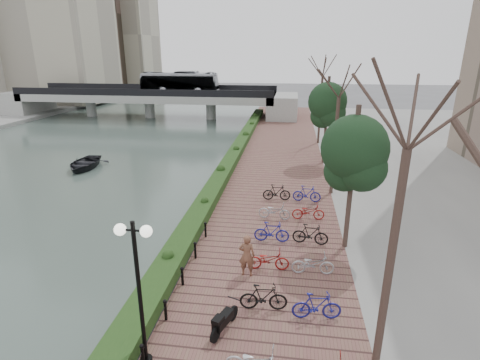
% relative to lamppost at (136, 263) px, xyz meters
% --- Properties ---
extents(river_water, '(30.00, 130.00, 0.02)m').
position_rel_lamppost_xyz_m(river_water, '(-16.40, 23.79, -3.75)').
color(river_water, '#40504A').
rests_on(river_water, ground).
extents(promenade, '(8.00, 75.00, 0.50)m').
position_rel_lamppost_xyz_m(promenade, '(2.60, 16.29, -3.51)').
color(promenade, brown).
rests_on(promenade, ground).
extents(hedge, '(1.10, 56.00, 0.60)m').
position_rel_lamppost_xyz_m(hedge, '(-0.80, 18.79, -2.96)').
color(hedge, '#193613').
rests_on(hedge, promenade).
extents(chain_fence, '(0.10, 14.10, 0.70)m').
position_rel_lamppost_xyz_m(chain_fence, '(0.00, 0.79, -2.91)').
color(chain_fence, black).
rests_on(chain_fence, promenade).
extents(lamppost, '(1.02, 0.32, 4.47)m').
position_rel_lamppost_xyz_m(lamppost, '(0.00, 0.00, 0.00)').
color(lamppost, black).
rests_on(lamppost, promenade).
extents(motorcycle, '(0.89, 1.45, 0.87)m').
position_rel_lamppost_xyz_m(motorcycle, '(2.04, 1.56, -2.82)').
color(motorcycle, black).
rests_on(motorcycle, promenade).
extents(pedestrian, '(0.67, 0.46, 1.78)m').
position_rel_lamppost_xyz_m(pedestrian, '(2.37, 4.82, -2.37)').
color(pedestrian, brown).
rests_on(pedestrian, promenade).
extents(bicycle_parking, '(2.40, 14.69, 1.00)m').
position_rel_lamppost_xyz_m(bicycle_parking, '(4.10, 6.46, -2.78)').
color(bicycle_parking, '#A9AAAE').
rests_on(bicycle_parking, promenade).
extents(street_trees, '(3.20, 37.12, 6.80)m').
position_rel_lamppost_xyz_m(street_trees, '(6.60, 11.48, -0.07)').
color(street_trees, '#33251E').
rests_on(street_trees, promenade).
extents(bridge, '(36.00, 10.77, 6.50)m').
position_rel_lamppost_xyz_m(bridge, '(-15.44, 43.79, -0.39)').
color(bridge, gray).
rests_on(bridge, ground).
extents(boat, '(3.40, 4.49, 0.87)m').
position_rel_lamppost_xyz_m(boat, '(-12.67, 19.03, -3.30)').
color(boat, black).
rests_on(boat, river_water).
extents(far_buildings, '(35.00, 38.00, 38.00)m').
position_rel_lamppost_xyz_m(far_buildings, '(-43.06, 64.71, 12.36)').
color(far_buildings, '#A7A18B').
rests_on(far_buildings, far_bank).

